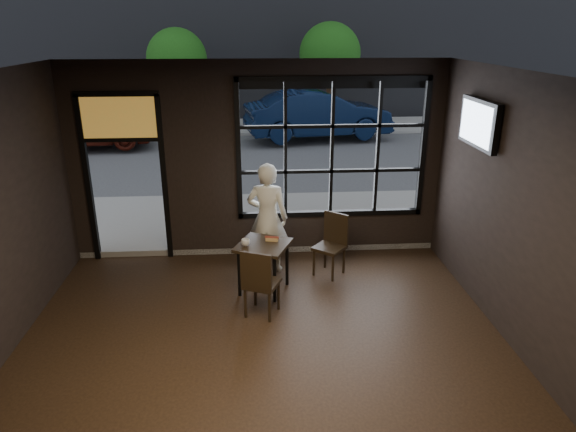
{
  "coord_description": "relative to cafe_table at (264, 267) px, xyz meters",
  "views": [
    {
      "loc": [
        -0.07,
        -4.54,
        3.66
      ],
      "look_at": [
        0.4,
        2.2,
        1.15
      ],
      "focal_mm": 32.0,
      "sensor_mm": 36.0,
      "label": 1
    }
  ],
  "objects": [
    {
      "name": "cup",
      "position": [
        -0.25,
        -0.05,
        0.42
      ],
      "size": [
        0.14,
        0.14,
        0.1
      ],
      "primitive_type": "imported",
      "rotation": [
        0.0,
        0.0,
        -0.14
      ],
      "color": "silver",
      "rests_on": "cafe_table"
    },
    {
      "name": "hotdog",
      "position": [
        0.13,
        0.1,
        0.4
      ],
      "size": [
        0.21,
        0.12,
        0.06
      ],
      "primitive_type": null,
      "rotation": [
        0.0,
        0.0,
        -0.21
      ],
      "color": "tan",
      "rests_on": "cafe_table"
    },
    {
      "name": "tv",
      "position": [
        2.89,
        -0.13,
        2.07
      ],
      "size": [
        0.12,
        1.08,
        0.63
      ],
      "primitive_type": "cube",
      "color": "black",
      "rests_on": "wall_right"
    },
    {
      "name": "cafe_table",
      "position": [
        0.0,
        0.0,
        0.0
      ],
      "size": [
        0.9,
        0.9,
        0.75
      ],
      "primitive_type": "cube",
      "rotation": [
        0.0,
        0.0,
        -0.39
      ],
      "color": "black",
      "rests_on": "floor"
    },
    {
      "name": "chair_window",
      "position": [
        1.03,
        0.45,
        0.11
      ],
      "size": [
        0.59,
        0.59,
        0.97
      ],
      "primitive_type": "cube",
      "rotation": [
        0.0,
        0.0,
        -0.68
      ],
      "color": "black",
      "rests_on": "floor"
    },
    {
      "name": "wall_right",
      "position": [
        2.96,
        -2.19,
        1.23
      ],
      "size": [
        0.04,
        7.0,
        3.2
      ],
      "primitive_type": "cube",
      "color": "black",
      "rests_on": "ground"
    },
    {
      "name": "street_asphalt",
      "position": [
        -0.04,
        21.81,
        -0.39
      ],
      "size": [
        60.0,
        41.0,
        0.04
      ],
      "primitive_type": "cube",
      "color": "#545456",
      "rests_on": "ground"
    },
    {
      "name": "tree_right",
      "position": [
        2.77,
        12.65,
        2.31
      ],
      "size": [
        2.23,
        2.23,
        3.81
      ],
      "color": "#332114",
      "rests_on": "street_asphalt"
    },
    {
      "name": "navy_car",
      "position": [
        2.08,
        10.31,
        0.52
      ],
      "size": [
        5.03,
        2.48,
        1.59
      ],
      "primitive_type": "imported",
      "rotation": [
        0.0,
        0.0,
        1.74
      ],
      "color": "black",
      "rests_on": "street_asphalt"
    },
    {
      "name": "maroon_car",
      "position": [
        -5.58,
        9.55,
        0.54
      ],
      "size": [
        4.93,
        2.41,
        1.62
      ],
      "primitive_type": "imported",
      "rotation": [
        0.0,
        0.0,
        1.68
      ],
      "color": "#48130A",
      "rests_on": "street_asphalt"
    },
    {
      "name": "ceiling",
      "position": [
        -0.04,
        -2.19,
        2.84
      ],
      "size": [
        6.0,
        7.0,
        0.02
      ],
      "primitive_type": "cube",
      "color": "black",
      "rests_on": "ground"
    },
    {
      "name": "window_frame",
      "position": [
        1.16,
        1.31,
        1.43
      ],
      "size": [
        3.06,
        0.12,
        2.28
      ],
      "primitive_type": "cube",
      "color": "black",
      "rests_on": "ground"
    },
    {
      "name": "stained_transom",
      "position": [
        -2.14,
        1.31,
        1.98
      ],
      "size": [
        1.2,
        0.06,
        0.7
      ],
      "primitive_type": "cube",
      "color": "orange",
      "rests_on": "ground"
    },
    {
      "name": "man",
      "position": [
        0.09,
        0.69,
        0.5
      ],
      "size": [
        0.71,
        0.54,
        1.75
      ],
      "primitive_type": "imported",
      "rotation": [
        0.0,
        0.0,
        2.93
      ],
      "color": "silver",
      "rests_on": "floor"
    },
    {
      "name": "tree_left",
      "position": [
        -2.71,
        12.39,
        2.17
      ],
      "size": [
        2.12,
        2.12,
        3.62
      ],
      "color": "#332114",
      "rests_on": "street_asphalt"
    },
    {
      "name": "chair_near",
      "position": [
        -0.04,
        -0.65,
        0.11
      ],
      "size": [
        0.55,
        0.55,
        0.97
      ],
      "primitive_type": "cube",
      "rotation": [
        0.0,
        0.0,
        2.74
      ],
      "color": "black",
      "rests_on": "floor"
    },
    {
      "name": "floor",
      "position": [
        -0.04,
        -2.19,
        -0.38
      ],
      "size": [
        6.0,
        7.0,
        0.02
      ],
      "primitive_type": "cube",
      "color": "black",
      "rests_on": "ground"
    }
  ]
}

